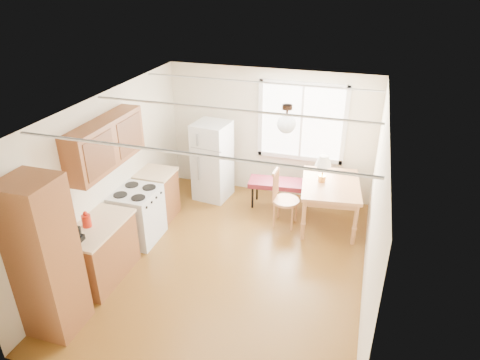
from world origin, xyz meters
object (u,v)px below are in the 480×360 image
at_px(bench, 281,184).
at_px(dining_table, 330,189).
at_px(chair, 281,193).
at_px(refrigerator, 212,161).

distance_m(bench, dining_table, 1.00).
height_order(bench, dining_table, dining_table).
bearing_deg(chair, refrigerator, 160.00).
distance_m(dining_table, chair, 0.87).
relative_size(bench, dining_table, 0.88).
distance_m(refrigerator, chair, 1.61).
bearing_deg(bench, refrigerator, 171.63).
xyz_separation_m(refrigerator, dining_table, (2.31, -0.36, -0.06)).
bearing_deg(refrigerator, chair, -15.19).
height_order(refrigerator, dining_table, refrigerator).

